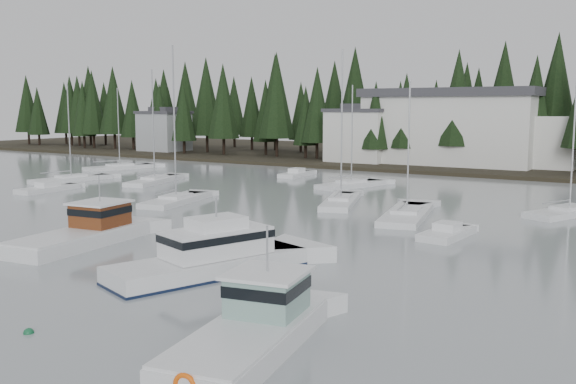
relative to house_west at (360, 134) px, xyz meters
name	(u,v)px	position (x,y,z in m)	size (l,w,h in m)	color
far_shore_land	(509,162)	(18.00, 18.00, -4.65)	(240.00, 54.00, 1.00)	black
conifer_treeline	(491,167)	(18.00, 7.00, -4.65)	(200.00, 22.00, 20.00)	black
house_west	(360,134)	(0.00, 0.00, 0.00)	(9.54, 7.42, 8.75)	silver
house_far_west	(164,130)	(-42.00, 2.00, -0.25)	(8.48, 7.42, 8.25)	#999EA0
harbor_inn	(465,128)	(15.04, 3.34, 1.12)	(29.50, 11.50, 10.90)	silver
lobster_boat_brown	(83,235)	(10.32, -61.26, -4.09)	(5.95, 10.37, 4.96)	silver
cabin_cruiser_center	(211,261)	(21.93, -62.63, -3.96)	(6.70, 11.32, 4.65)	silver
lobster_boat_teal	(253,332)	(29.92, -70.03, -4.07)	(4.72, 9.27, 4.92)	silver
sailboat_0	(341,203)	(16.30, -37.21, -4.58)	(5.85, 10.40, 14.32)	silver
sailboat_1	(120,169)	(-25.62, -24.62, -4.60)	(5.35, 10.43, 11.94)	silver
sailboat_3	(351,186)	(11.40, -25.41, -4.60)	(4.94, 9.42, 11.64)	silver
sailboat_4	(569,214)	(34.78, -32.41, -4.59)	(5.94, 9.56, 12.10)	silver
sailboat_5	(407,217)	(24.05, -40.70, -4.61)	(5.36, 11.23, 11.41)	silver
sailboat_7	(155,182)	(-9.83, -33.99, -4.58)	(5.25, 10.46, 13.54)	silver
sailboat_9	(71,181)	(-19.15, -38.29, -4.59)	(3.84, 10.03, 11.91)	silver
sailboat_10	(176,202)	(3.11, -44.60, -4.57)	(4.74, 9.52, 14.74)	silver
runabout_0	(48,190)	(-13.75, -45.66, -4.52)	(2.62, 7.01, 1.42)	silver
runabout_1	(447,235)	(29.33, -46.67, -4.52)	(2.56, 5.43, 1.42)	silver
runabout_3	(297,175)	(0.53, -19.23, -4.52)	(2.65, 6.47, 1.42)	silver
mooring_buoy_green	(29,333)	(21.65, -73.46, -4.65)	(0.41, 0.41, 0.41)	#145933
mooring_buoy_dark	(189,346)	(27.82, -71.18, -4.65)	(0.36, 0.36, 0.36)	black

